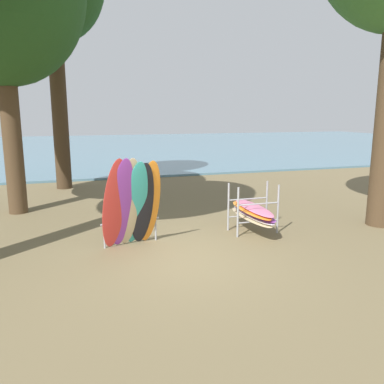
# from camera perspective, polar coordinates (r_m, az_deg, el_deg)

# --- Properties ---
(ground_plane) EXTENTS (80.00, 80.00, 0.00)m
(ground_plane) POSITION_cam_1_polar(r_m,az_deg,el_deg) (8.44, -1.96, -9.50)
(ground_plane) COLOR brown
(lake_water) EXTENTS (80.00, 36.00, 0.10)m
(lake_water) POSITION_cam_1_polar(r_m,az_deg,el_deg) (36.26, -14.18, 6.36)
(lake_water) COLOR slate
(lake_water) RESTS_ON ground
(leaning_board_pile) EXTENTS (1.45, 1.08, 2.12)m
(leaning_board_pile) POSITION_cam_1_polar(r_m,az_deg,el_deg) (8.80, -8.73, -1.78)
(leaning_board_pile) COLOR red
(leaning_board_pile) RESTS_ON ground
(board_storage_rack) EXTENTS (1.15, 2.12, 1.25)m
(board_storage_rack) POSITION_cam_1_polar(r_m,az_deg,el_deg) (10.19, 8.75, -2.87)
(board_storage_rack) COLOR #9EA0A5
(board_storage_rack) RESTS_ON ground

